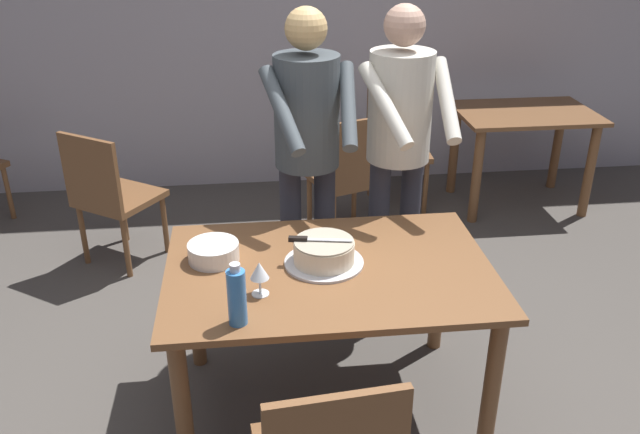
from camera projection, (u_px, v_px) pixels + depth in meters
name	position (u px, v px, depth m)	size (l,w,h in m)	color
ground_plane	(328.00, 404.00, 3.15)	(14.00, 14.00, 0.00)	#4C4742
back_wall	(284.00, 14.00, 5.07)	(10.00, 0.12, 2.70)	#ADA8B2
main_dining_table	(329.00, 290.00, 2.87)	(1.38, 0.94, 0.75)	brown
cake_on_platter	(324.00, 253.00, 2.82)	(0.34, 0.34, 0.11)	silver
cake_knife	(307.00, 239.00, 2.80)	(0.27, 0.07, 0.02)	silver
plate_stack	(214.00, 252.00, 2.86)	(0.22, 0.22, 0.08)	white
wine_glass_near	(259.00, 272.00, 2.58)	(0.08, 0.08, 0.14)	silver
water_bottle	(237.00, 296.00, 2.40)	(0.07, 0.07, 0.25)	#387AC6
person_cutting_cake	(307.00, 142.00, 3.28)	(0.46, 0.57, 1.72)	#2D2D38
person_standing_beside	(399.00, 136.00, 3.35)	(0.46, 0.57, 1.72)	#2D2D38
background_table	(523.00, 132.00, 4.95)	(1.00, 0.70, 0.74)	brown
background_chair_1	(389.00, 144.00, 4.97)	(0.46, 0.46, 0.90)	brown
background_chair_2	(350.00, 173.00, 4.46)	(0.57, 0.57, 0.90)	brown
background_chair_3	(110.00, 193.00, 4.15)	(0.61, 0.61, 0.90)	brown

